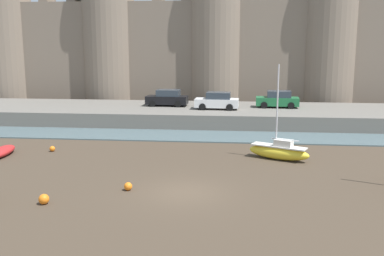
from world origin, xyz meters
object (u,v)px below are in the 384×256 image
mooring_buoy_off_centre (44,199)px  car_quay_centre_west (167,98)px  sailboat_foreground_right (279,151)px  car_quay_centre_east (217,101)px  mooring_buoy_near_channel (128,186)px  mooring_buoy_near_shore (52,149)px  rowboat_near_channel_left (1,152)px  car_quay_west (278,100)px

mooring_buoy_off_centre → car_quay_centre_west: (2.14, 24.38, 1.92)m
sailboat_foreground_right → car_quay_centre_east: 13.88m
mooring_buoy_off_centre → car_quay_centre_west: size_ratio=0.12×
car_quay_centre_east → mooring_buoy_off_centre: bearing=-107.6°
mooring_buoy_off_centre → car_quay_centre_east: size_ratio=0.12×
mooring_buoy_near_channel → mooring_buoy_off_centre: size_ratio=0.86×
mooring_buoy_off_centre → mooring_buoy_near_channel: bearing=34.5°
mooring_buoy_off_centre → car_quay_centre_west: 24.55m
mooring_buoy_near_channel → mooring_buoy_near_shore: 10.81m
rowboat_near_channel_left → mooring_buoy_near_channel: rowboat_near_channel_left is taller
sailboat_foreground_right → mooring_buoy_near_channel: bearing=-139.2°
mooring_buoy_near_channel → car_quay_centre_west: size_ratio=0.10×
mooring_buoy_off_centre → mooring_buoy_near_shore: 10.98m
rowboat_near_channel_left → sailboat_foreground_right: 18.80m
rowboat_near_channel_left → car_quay_centre_west: bearing=60.3°
mooring_buoy_near_shore → car_quay_west: 22.15m
mooring_buoy_near_channel → car_quay_west: bearing=66.7°
car_quay_centre_east → car_quay_west: same height
mooring_buoy_near_shore → car_quay_centre_west: car_quay_centre_west is taller
rowboat_near_channel_left → car_quay_centre_east: (14.05, 14.01, 1.86)m
car_quay_centre_west → mooring_buoy_off_centre: bearing=-95.0°
car_quay_centre_west → sailboat_foreground_right: bearing=-56.3°
rowboat_near_channel_left → mooring_buoy_off_centre: rowboat_near_channel_left is taller
mooring_buoy_off_centre → sailboat_foreground_right: bearing=39.1°
mooring_buoy_off_centre → car_quay_west: (13.01, 24.41, 1.92)m
rowboat_near_channel_left → car_quay_centre_east: car_quay_centre_east is taller
rowboat_near_channel_left → sailboat_foreground_right: bearing=3.2°
mooring_buoy_near_channel → car_quay_centre_west: car_quay_centre_west is taller
mooring_buoy_near_channel → mooring_buoy_near_shore: size_ratio=1.10×
car_quay_west → sailboat_foreground_right: bearing=-94.2°
car_quay_centre_east → sailboat_foreground_right: bearing=-70.0°
rowboat_near_channel_left → mooring_buoy_near_shore: (2.92, 1.64, -0.12)m
rowboat_near_channel_left → car_quay_west: car_quay_west is taller
car_quay_centre_east → car_quay_centre_west: size_ratio=1.00×
car_quay_centre_west → car_quay_west: same height
mooring_buoy_near_shore → sailboat_foreground_right: bearing=-2.1°
mooring_buoy_near_channel → sailboat_foreground_right: bearing=40.8°
rowboat_near_channel_left → car_quay_centre_east: bearing=44.9°
mooring_buoy_off_centre → rowboat_near_channel_left: bearing=128.5°
mooring_buoy_near_channel → car_quay_centre_east: bearing=79.7°
mooring_buoy_off_centre → car_quay_centre_east: car_quay_centre_east is taller
sailboat_foreground_right → mooring_buoy_off_centre: (-11.93, -9.68, -0.32)m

